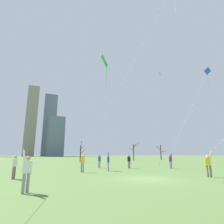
# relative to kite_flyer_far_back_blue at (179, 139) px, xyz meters

# --- Properties ---
(ground_plane) EXTENTS (400.00, 400.00, 0.00)m
(ground_plane) POSITION_rel_kite_flyer_far_back_blue_xyz_m (-9.77, -6.65, -3.56)
(ground_plane) COLOR #5B7A3D
(kite_flyer_far_back_blue) EXTENTS (9.44, 0.33, 14.95)m
(kite_flyer_far_back_blue) POSITION_rel_kite_flyer_far_back_blue_xyz_m (0.00, 0.00, 0.00)
(kite_flyer_far_back_blue) COLOR gray
(kite_flyer_far_back_blue) RESTS_ON ground
(kite_flyer_foreground_left_green) EXTENTS (2.48, 3.71, 11.28)m
(kite_flyer_foreground_left_green) POSITION_rel_kite_flyer_far_back_blue_xyz_m (-10.26, -0.59, -0.22)
(kite_flyer_foreground_left_green) COLOR gray
(kite_flyer_foreground_left_green) RESTS_ON ground
(kite_flyer_midfield_center_yellow) EXTENTS (7.48, 7.51, 18.80)m
(kite_flyer_midfield_center_yellow) POSITION_rel_kite_flyer_far_back_blue_xyz_m (-10.82, -1.79, 1.82)
(kite_flyer_midfield_center_yellow) COLOR gray
(kite_flyer_midfield_center_yellow) RESTS_ON ground
(bystander_strolling_midfield) EXTENTS (0.49, 0.28, 1.62)m
(bystander_strolling_midfield) POSITION_rel_kite_flyer_far_back_blue_xyz_m (-6.03, 2.48, -2.66)
(bystander_strolling_midfield) COLOR #726656
(bystander_strolling_midfield) RESTS_ON ground
(bystander_far_off_by_trees) EXTENTS (0.29, 0.49, 1.62)m
(bystander_far_off_by_trees) POSITION_rel_kite_flyer_far_back_blue_xyz_m (-9.20, 4.41, -2.66)
(bystander_far_off_by_trees) COLOR gray
(bystander_far_off_by_trees) RESTS_ON ground
(bystander_watching_nearby) EXTENTS (0.31, 0.48, 1.62)m
(bystander_watching_nearby) POSITION_rel_kite_flyer_far_back_blue_xyz_m (-18.33, -2.85, -2.66)
(bystander_watching_nearby) COLOR #726656
(bystander_watching_nearby) RESTS_ON ground
(distant_kite_low_near_trees_red) EXTENTS (3.68, 5.77, 14.63)m
(distant_kite_low_near_trees_red) POSITION_rel_kite_flyer_far_back_blue_xyz_m (0.97, 4.27, 9.00)
(distant_kite_low_near_trees_red) COLOR red
(distant_kite_low_near_trees_red) RESTS_ON ground
(bare_tree_left_of_center) EXTENTS (2.16, 2.51, 4.75)m
(bare_tree_left_of_center) POSITION_rel_kite_flyer_far_back_blue_xyz_m (8.44, 25.19, -1.19)
(bare_tree_left_of_center) COLOR #4C3828
(bare_tree_left_of_center) RESTS_ON ground
(bare_tree_far_right_edge) EXTENTS (1.86, 2.11, 4.39)m
(bare_tree_far_right_edge) POSITION_rel_kite_flyer_far_back_blue_xyz_m (19.94, 28.29, -1.25)
(bare_tree_far_right_edge) COLOR #423326
(bare_tree_far_right_edge) RESTS_ON ground
(bare_tree_center) EXTENTS (1.23, 2.33, 4.45)m
(bare_tree_center) POSITION_rel_kite_flyer_far_back_blue_xyz_m (-6.52, 23.14, -1.57)
(bare_tree_center) COLOR #423326
(bare_tree_center) RESTS_ON ground
(skyline_slender_spire) EXTENTS (11.35, 7.89, 28.69)m
(skyline_slender_spire) POSITION_rel_kite_flyer_far_back_blue_xyz_m (1.47, 122.02, 10.78)
(skyline_slender_spire) COLOR slate
(skyline_slender_spire) RESTS_ON ground
(skyline_tall_tower) EXTENTS (9.92, 5.95, 49.90)m
(skyline_tall_tower) POSITION_rel_kite_flyer_far_back_blue_xyz_m (-2.19, 137.55, 21.39)
(skyline_tall_tower) COLOR slate
(skyline_tall_tower) RESTS_ON ground
(skyline_short_annex) EXTENTS (7.97, 8.85, 52.63)m
(skyline_short_annex) POSITION_rel_kite_flyer_far_back_blue_xyz_m (-16.02, 131.77, 22.75)
(skyline_short_annex) COLOR gray
(skyline_short_annex) RESTS_ON ground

